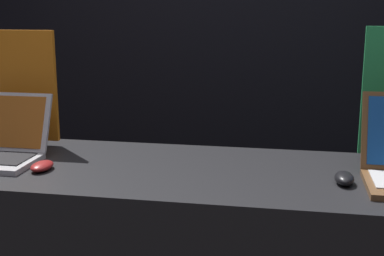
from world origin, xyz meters
name	(u,v)px	position (x,y,z in m)	size (l,w,h in m)	color
wall_back	(235,30)	(0.00, 1.66, 1.40)	(8.00, 0.05, 2.80)	black
mouse_front	(42,166)	(-0.52, 0.22, 0.98)	(0.07, 0.11, 0.03)	maroon
promo_stand_front	(17,91)	(-0.77, 0.55, 1.19)	(0.34, 0.07, 0.47)	black
mouse_back	(344,178)	(0.51, 0.26, 0.98)	(0.06, 0.11, 0.04)	black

